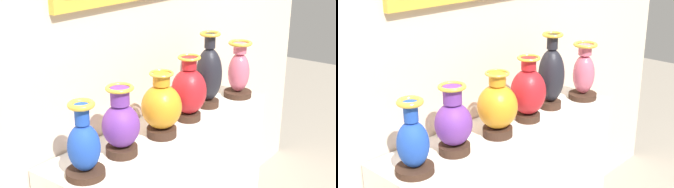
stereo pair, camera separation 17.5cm
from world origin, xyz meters
TOP-DOWN VIEW (x-y plane):
  - vase_sapphire at (-0.59, -0.04)m, footprint 0.16×0.16m
  - vase_violet at (-0.36, -0.03)m, footprint 0.16×0.16m
  - vase_amber at (-0.11, -0.05)m, footprint 0.19×0.19m
  - vase_crimson at (0.13, -0.03)m, footprint 0.18×0.18m
  - vase_onyx at (0.34, -0.01)m, footprint 0.14×0.14m
  - vase_rose at (0.58, -0.06)m, footprint 0.16×0.16m

SIDE VIEW (x-z plane):
  - vase_sapphire at x=-0.59m, z-range 0.91..1.22m
  - vase_violet at x=-0.36m, z-range 0.92..1.23m
  - vase_amber at x=-0.11m, z-range 0.92..1.23m
  - vase_rose at x=0.58m, z-range 0.92..1.24m
  - vase_crimson at x=0.13m, z-range 0.92..1.25m
  - vase_onyx at x=0.34m, z-range 0.91..1.32m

